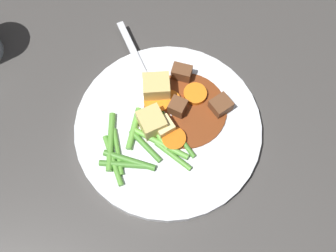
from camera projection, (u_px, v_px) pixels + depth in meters
name	position (u px, v px, depth m)	size (l,w,h in m)	color
ground_plane	(168.00, 130.00, 0.58)	(3.00, 3.00, 0.00)	#423F3D
dinner_plate	(168.00, 128.00, 0.57)	(0.26, 0.26, 0.02)	white
stew_sauce	(184.00, 108.00, 0.58)	(0.12, 0.12, 0.00)	brown
carrot_slice_0	(195.00, 94.00, 0.58)	(0.03, 0.03, 0.01)	orange
carrot_slice_1	(157.00, 102.00, 0.58)	(0.04, 0.04, 0.01)	orange
carrot_slice_2	(174.00, 139.00, 0.56)	(0.03, 0.03, 0.01)	orange
carrot_slice_3	(170.00, 100.00, 0.58)	(0.03, 0.03, 0.01)	orange
potato_chunk_0	(157.00, 88.00, 0.57)	(0.04, 0.03, 0.03)	#DBBC6B
potato_chunk_1	(152.00, 122.00, 0.55)	(0.03, 0.03, 0.03)	#DBBC6B
potato_chunk_2	(165.00, 128.00, 0.56)	(0.02, 0.02, 0.02)	#EAD68C
meat_chunk_0	(221.00, 105.00, 0.57)	(0.03, 0.02, 0.02)	brown
meat_chunk_1	(178.00, 107.00, 0.57)	(0.02, 0.02, 0.02)	brown
meat_chunk_2	(182.00, 73.00, 0.59)	(0.02, 0.03, 0.02)	brown
green_bean_0	(132.00, 163.00, 0.54)	(0.01, 0.01, 0.07)	#4C8E33
green_bean_1	(113.00, 160.00, 0.54)	(0.01, 0.01, 0.07)	#599E38
green_bean_2	(146.00, 147.00, 0.55)	(0.01, 0.01, 0.06)	#4C8E33
green_bean_3	(118.00, 152.00, 0.55)	(0.01, 0.01, 0.07)	#599E38
green_bean_4	(177.00, 133.00, 0.56)	(0.01, 0.01, 0.08)	#4C8E33
green_bean_5	(123.00, 163.00, 0.54)	(0.01, 0.01, 0.07)	#4C8E33
green_bean_6	(173.00, 156.00, 0.55)	(0.01, 0.01, 0.06)	#599E38
green_bean_7	(159.00, 120.00, 0.57)	(0.01, 0.01, 0.06)	#4C8E33
green_bean_8	(111.00, 142.00, 0.55)	(0.01, 0.01, 0.08)	#599E38
green_bean_9	(155.00, 130.00, 0.56)	(0.01, 0.01, 0.07)	#66AD42
green_bean_10	(161.00, 143.00, 0.55)	(0.01, 0.01, 0.08)	#66AD42
green_bean_11	(134.00, 128.00, 0.56)	(0.01, 0.01, 0.06)	#66AD42
fork	(143.00, 72.00, 0.60)	(0.08, 0.17, 0.00)	silver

